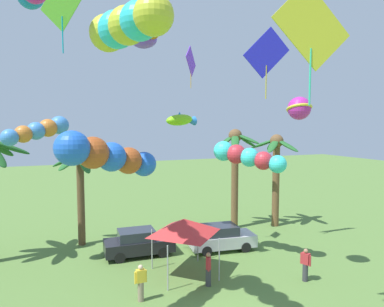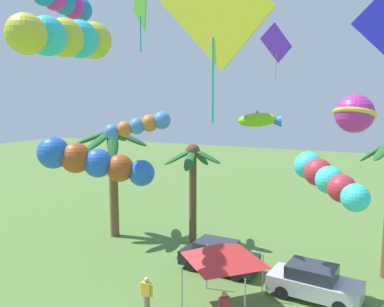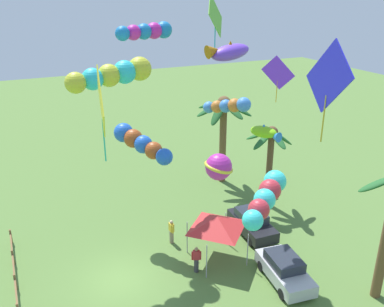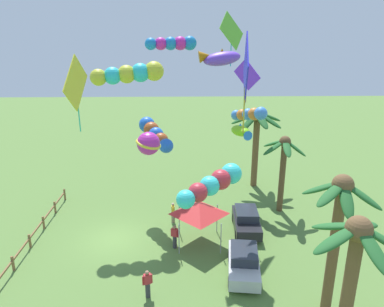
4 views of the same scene
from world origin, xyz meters
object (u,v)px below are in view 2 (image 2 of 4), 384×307
Objects in this scene: kite_tube_1 at (92,162)px; kite_diamond_6 at (140,3)px; kite_tube_3 at (68,38)px; kite_ball_4 at (355,114)px; kite_diamond_2 at (213,6)px; kite_tube_8 at (140,125)px; spectator_1 at (147,296)px; parked_car_1 at (314,282)px; parked_car_0 at (218,256)px; kite_tube_10 at (66,4)px; festival_tent at (224,252)px; kite_tube_7 at (326,178)px; palm_tree_1 at (113,152)px; kite_fish_9 at (201,26)px; kite_fish_11 at (260,120)px; palm_tree_0 at (192,171)px; kite_diamond_5 at (276,43)px.

kite_diamond_6 reaches higher than kite_tube_1.
kite_tube_3 is 9.01m from kite_ball_4.
kite_tube_3 is (-5.73, 1.97, -0.04)m from kite_diamond_2.
spectator_1 is at bearing -56.86° from kite_tube_8.
kite_tube_1 is (-7.46, -5.42, 5.62)m from parked_car_1.
parked_car_0 is 1.07× the size of kite_tube_10.
kite_tube_10 is (-8.29, 4.80, 1.85)m from kite_diamond_2.
kite_tube_8 is (-11.32, 6.79, -1.05)m from kite_ball_4.
kite_ball_4 is 0.39× the size of kite_tube_10.
kite_diamond_6 is (-5.32, 2.42, 10.81)m from festival_tent.
kite_tube_8 reaches higher than kite_tube_7.
palm_tree_1 is 1.75× the size of parked_car_1.
festival_tent is (9.36, -5.43, -2.95)m from palm_tree_1.
kite_fish_9 is (-0.06, -2.14, 10.98)m from parked_car_0.
festival_tent is 5.85m from kite_fish_11.
palm_tree_0 is 13.46m from kite_ball_4.
parked_car_1 is 0.84× the size of kite_tube_3.
kite_diamond_2 is (-1.31, -8.86, 9.89)m from parked_car_1.
kite_tube_7 is at bearing 12.04° from kite_tube_10.
kite_diamond_2 is at bearing -51.26° from kite_tube_8.
kite_diamond_6 is 11.96m from kite_tube_7.
kite_ball_4 reaches higher than spectator_1.
parked_car_1 is 7.28m from spectator_1.
kite_diamond_5 is at bearing 7.86° from kite_fish_11.
palm_tree_0 is 2.61× the size of kite_diamond_5.
palm_tree_0 is at bearing 144.84° from kite_diamond_5.
kite_fish_9 is 5.58m from kite_tube_10.
kite_tube_8 is (-2.16, -2.29, 2.80)m from palm_tree_0.
festival_tent is at bearing -107.33° from kite_fish_11.
spectator_1 is 5.89m from kite_tube_1.
kite_ball_4 is (4.76, -2.60, 5.80)m from festival_tent.
kite_diamond_2 is (2.00, -6.46, 8.17)m from festival_tent.
kite_tube_1 is 0.98× the size of kite_diamond_2.
kite_diamond_5 is 3.29m from kite_fish_11.
festival_tent reaches higher than parked_car_1.
spectator_1 is 10.22m from kite_tube_3.
kite_ball_4 is at bearing -6.39° from spectator_1.
kite_diamond_6 is 1.81× the size of kite_fish_11.
kite_ball_4 is 0.39× the size of kite_diamond_6.
kite_fish_11 is at bearing -24.63° from parked_car_0.
kite_tube_1 reaches higher than parked_car_0.
spectator_1 is 11.73m from kite_diamond_5.
palm_tree_0 is 9.70m from kite_tube_1.
kite_diamond_2 is 9.35m from kite_fish_11.
palm_tree_1 is at bearing 164.40° from kite_diamond_5.
kite_tube_10 reaches higher than kite_tube_1.
kite_tube_7 is at bearing 75.48° from kite_diamond_2.
festival_tent is at bearing -119.01° from kite_diamond_5.
palm_tree_0 is 1.63× the size of kite_tube_10.
palm_tree_0 is at bearing 76.90° from kite_tube_10.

